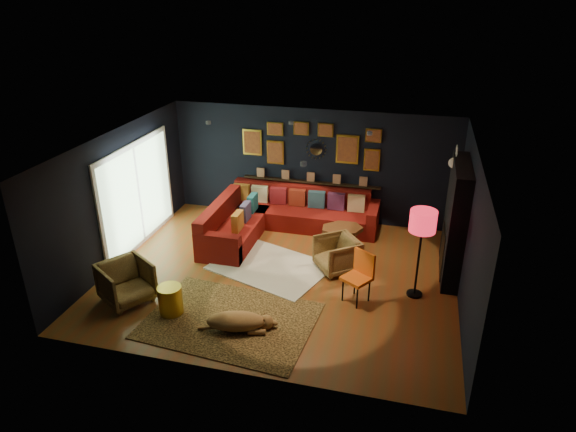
% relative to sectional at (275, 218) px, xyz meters
% --- Properties ---
extents(floor, '(6.50, 6.50, 0.00)m').
position_rel_sectional_xyz_m(floor, '(0.61, -1.81, -0.32)').
color(floor, brown).
rests_on(floor, ground).
extents(room_walls, '(6.50, 6.50, 6.50)m').
position_rel_sectional_xyz_m(room_walls, '(0.61, -1.81, 1.27)').
color(room_walls, black).
rests_on(room_walls, ground).
extents(sectional, '(3.41, 2.69, 0.86)m').
position_rel_sectional_xyz_m(sectional, '(0.00, 0.00, 0.00)').
color(sectional, maroon).
rests_on(sectional, ground).
extents(ledge, '(3.20, 0.12, 0.04)m').
position_rel_sectional_xyz_m(ledge, '(0.61, 0.87, 0.60)').
color(ledge, black).
rests_on(ledge, room_walls).
extents(gallery_wall, '(3.15, 0.04, 1.02)m').
position_rel_sectional_xyz_m(gallery_wall, '(0.60, 0.91, 1.48)').
color(gallery_wall, gold).
rests_on(gallery_wall, room_walls).
extents(sunburst_mirror, '(0.47, 0.16, 0.47)m').
position_rel_sectional_xyz_m(sunburst_mirror, '(0.71, 0.91, 1.38)').
color(sunburst_mirror, silver).
rests_on(sunburst_mirror, room_walls).
extents(fireplace, '(0.31, 1.60, 2.20)m').
position_rel_sectional_xyz_m(fireplace, '(3.71, -0.91, 0.70)').
color(fireplace, black).
rests_on(fireplace, ground).
extents(deer_head, '(0.50, 0.28, 0.45)m').
position_rel_sectional_xyz_m(deer_head, '(3.75, -0.41, 1.73)').
color(deer_head, white).
rests_on(deer_head, fireplace).
extents(sliding_door, '(0.06, 2.80, 2.20)m').
position_rel_sectional_xyz_m(sliding_door, '(-2.60, -1.21, 0.78)').
color(sliding_door, white).
rests_on(sliding_door, ground).
extents(ceiling_spots, '(3.30, 2.50, 0.06)m').
position_rel_sectional_xyz_m(ceiling_spots, '(0.61, -1.01, 2.24)').
color(ceiling_spots, black).
rests_on(ceiling_spots, room_walls).
extents(shag_rug, '(2.53, 2.17, 0.03)m').
position_rel_sectional_xyz_m(shag_rug, '(0.35, -1.57, -0.31)').
color(shag_rug, silver).
rests_on(shag_rug, ground).
extents(leopard_rug, '(2.88, 2.17, 0.02)m').
position_rel_sectional_xyz_m(leopard_rug, '(0.18, -3.41, -0.31)').
color(leopard_rug, '#B28042').
rests_on(leopard_rug, ground).
extents(coffee_table, '(1.09, 0.97, 0.45)m').
position_rel_sectional_xyz_m(coffee_table, '(1.56, -0.42, 0.07)').
color(coffee_table, '#583318').
rests_on(coffee_table, shag_rug).
extents(pouf, '(0.53, 0.53, 0.35)m').
position_rel_sectional_xyz_m(pouf, '(-0.69, -0.31, -0.12)').
color(pouf, maroon).
rests_on(pouf, shag_rug).
extents(armchair_left, '(1.05, 1.06, 0.81)m').
position_rel_sectional_xyz_m(armchair_left, '(-1.75, -3.30, 0.08)').
color(armchair_left, tan).
rests_on(armchair_left, ground).
extents(armchair_right, '(0.98, 0.99, 0.74)m').
position_rel_sectional_xyz_m(armchair_right, '(1.61, -1.33, 0.05)').
color(armchair_right, tan).
rests_on(armchair_right, ground).
extents(gold_stool, '(0.41, 0.41, 0.51)m').
position_rel_sectional_xyz_m(gold_stool, '(-0.85, -3.44, -0.07)').
color(gold_stool, gold).
rests_on(gold_stool, ground).
extents(orange_chair, '(0.60, 0.60, 0.92)m').
position_rel_sectional_xyz_m(orange_chair, '(2.16, -2.24, 0.22)').
color(orange_chair, black).
rests_on(orange_chair, ground).
extents(floor_lamp, '(0.46, 0.46, 1.65)m').
position_rel_sectional_xyz_m(floor_lamp, '(3.11, -1.86, 1.07)').
color(floor_lamp, black).
rests_on(floor_lamp, ground).
extents(dog, '(1.41, 0.92, 0.41)m').
position_rel_sectional_xyz_m(dog, '(0.36, -3.61, -0.10)').
color(dog, '#AB7D45').
rests_on(dog, leopard_rug).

